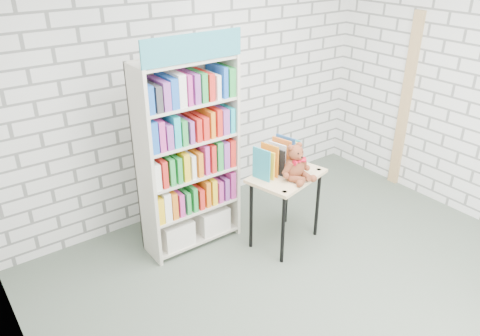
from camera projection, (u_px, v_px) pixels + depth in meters
ground at (322, 293)px, 4.12m from camera, size 4.50×4.50×0.00m
room_shell at (341, 98)px, 3.33m from camera, size 4.52×4.02×2.81m
bookshelf at (188, 155)px, 4.40m from camera, size 0.94×0.37×2.12m
display_table at (286, 184)px, 4.54m from camera, size 0.81×0.64×0.77m
table_books at (278, 157)px, 4.49m from camera, size 0.53×0.33×0.30m
teddy_bear at (296, 165)px, 4.36m from camera, size 0.32×0.29×0.35m
door_trim at (405, 103)px, 5.52m from camera, size 0.05×0.12×2.10m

